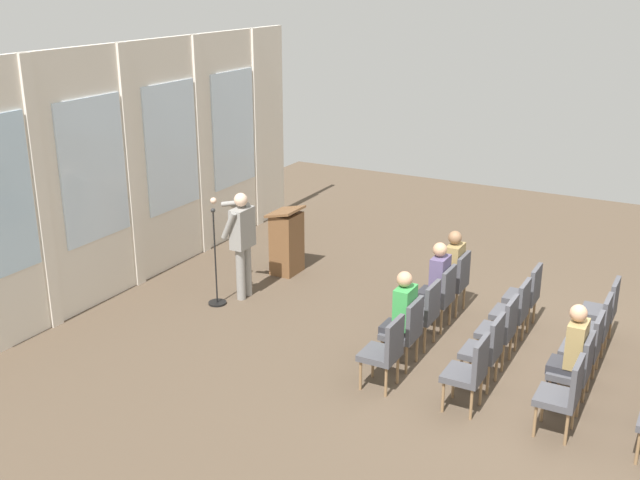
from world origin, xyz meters
TOP-DOWN VIEW (x-y plane):
  - ground_plane at (0.00, 0.00)m, footprint 17.47×17.47m
  - rear_partition at (0.05, 6.71)m, footprint 9.09×0.14m
  - speaker at (0.25, 4.84)m, footprint 0.51×0.69m
  - mic_stand at (-0.18, 5.04)m, footprint 0.28×0.28m
  - lectern at (1.48, 4.78)m, footprint 0.60×0.48m
  - chair_r0_c0 at (-1.29, 1.71)m, footprint 0.46×0.44m
  - chair_r0_c1 at (-0.64, 1.71)m, footprint 0.46×0.44m
  - audience_r0_c1 at (-0.64, 1.79)m, footprint 0.36×0.39m
  - chair_r0_c2 at (0.00, 1.71)m, footprint 0.46×0.44m
  - chair_r0_c3 at (0.64, 1.71)m, footprint 0.46×0.44m
  - audience_r0_c3 at (0.64, 1.79)m, footprint 0.36×0.39m
  - chair_r0_c4 at (1.29, 1.71)m, footprint 0.46×0.44m
  - audience_r0_c4 at (1.29, 1.80)m, footprint 0.36×0.39m
  - chair_r1_c0 at (-1.29, 0.65)m, footprint 0.46×0.44m
  - chair_r1_c1 at (-0.64, 0.65)m, footprint 0.46×0.44m
  - chair_r1_c2 at (0.00, 0.65)m, footprint 0.46×0.44m
  - chair_r1_c3 at (0.64, 0.65)m, footprint 0.46×0.44m
  - chair_r1_c4 at (1.29, 0.65)m, footprint 0.46×0.44m
  - chair_r2_c0 at (-1.29, -0.42)m, footprint 0.46×0.44m
  - chair_r2_c1 at (-0.64, -0.42)m, footprint 0.46×0.44m
  - audience_r2_c1 at (-0.64, -0.34)m, footprint 0.36×0.39m
  - chair_r2_c2 at (0.00, -0.42)m, footprint 0.46×0.44m
  - chair_r2_c3 at (0.64, -0.42)m, footprint 0.46×0.44m
  - chair_r2_c4 at (1.29, -0.42)m, footprint 0.46×0.44m

SIDE VIEW (x-z plane):
  - ground_plane at x=0.00m, z-range 0.00..0.00m
  - mic_stand at x=-0.18m, z-range -0.44..1.11m
  - chair_r0_c0 at x=-1.29m, z-range 0.06..1.00m
  - chair_r0_c1 at x=-0.64m, z-range 0.06..1.00m
  - chair_r0_c2 at x=0.00m, z-range 0.06..1.00m
  - chair_r0_c3 at x=0.64m, z-range 0.06..1.00m
  - chair_r0_c4 at x=1.29m, z-range 0.06..1.00m
  - chair_r1_c0 at x=-1.29m, z-range 0.06..1.00m
  - chair_r1_c1 at x=-0.64m, z-range 0.06..1.00m
  - chair_r1_c2 at x=0.00m, z-range 0.06..1.00m
  - chair_r1_c3 at x=0.64m, z-range 0.06..1.00m
  - chair_r1_c4 at x=1.29m, z-range 0.06..1.00m
  - chair_r2_c0 at x=-1.29m, z-range 0.06..1.00m
  - chair_r2_c1 at x=-0.64m, z-range 0.06..1.00m
  - chair_r2_c2 at x=0.00m, z-range 0.06..1.00m
  - chair_r2_c3 at x=0.64m, z-range 0.06..1.00m
  - chair_r2_c4 at x=1.29m, z-range 0.06..1.00m
  - lectern at x=1.48m, z-range -0.03..1.13m
  - audience_r0_c4 at x=1.29m, z-range 0.07..1.36m
  - audience_r0_c3 at x=0.64m, z-range 0.07..1.38m
  - audience_r2_c1 at x=-0.64m, z-range 0.07..1.38m
  - audience_r0_c1 at x=-0.64m, z-range 0.07..1.39m
  - speaker at x=0.25m, z-range 0.14..1.85m
  - rear_partition at x=0.05m, z-range 0.02..3.91m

